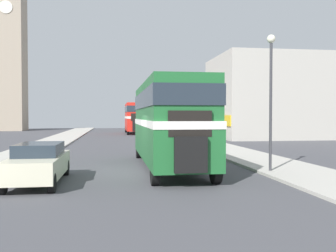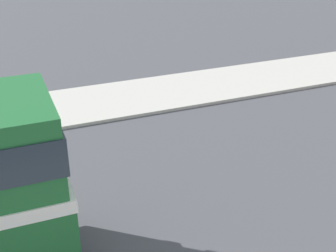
{
  "view_description": "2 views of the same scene",
  "coord_description": "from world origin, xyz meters",
  "views": [
    {
      "loc": [
        -1.19,
        -16.41,
        2.5
      ],
      "look_at": [
        1.39,
        1.31,
        2.01
      ],
      "focal_mm": 40.0,
      "sensor_mm": 36.0,
      "label": 1
    },
    {
      "loc": [
        9.95,
        5.5,
        7.43
      ],
      "look_at": [
        0.0,
        9.47,
        2.09
      ],
      "focal_mm": 50.0,
      "sensor_mm": 36.0,
      "label": 2
    }
  ],
  "objects": []
}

